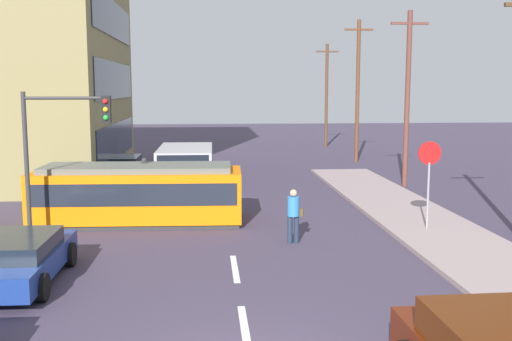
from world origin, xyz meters
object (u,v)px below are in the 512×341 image
Objects in this scene: parked_sedan_far at (101,188)px; utility_pole_mid at (407,96)px; streetcar_tram at (138,193)px; pedestrian_crossing at (294,213)px; utility_pole_far at (358,89)px; parked_sedan_mid at (18,259)px; city_bus at (186,165)px; traffic_light_mast at (61,136)px; utility_pole_distant at (326,94)px; parked_sedan_furthest at (123,167)px; stop_sign at (429,167)px.

utility_pole_mid reaches higher than parked_sedan_far.
streetcar_tram reaches higher than pedestrian_crossing.
utility_pole_far is (6.96, 19.86, 3.71)m from pedestrian_crossing.
parked_sedan_mid is at bearing -91.24° from parked_sedan_far.
traffic_light_mast is at bearing -109.80° from city_bus.
parked_sedan_mid is at bearing -113.19° from utility_pole_distant.
parked_sedan_far is at bearing -167.90° from utility_pole_mid.
utility_pole_far is (13.98, 5.96, 4.03)m from parked_sedan_furthest.
streetcar_tram is 6.91m from parked_sedan_mid.
streetcar_tram is 14.23m from utility_pole_mid.
streetcar_tram is 0.82× the size of utility_pole_far.
parked_sedan_furthest is at bearing 116.78° from pedestrian_crossing.
utility_pole_distant reaches higher than streetcar_tram.
parked_sedan_far is at bearing -121.64° from utility_pole_distant.
stop_sign reaches higher than parked_sedan_far.
utility_pole_mid is (14.16, 13.49, 3.72)m from parked_sedan_mid.
stop_sign reaches higher than streetcar_tram.
city_bus is 14.39m from utility_pole_far.
streetcar_tram is at bearing -100.78° from city_bus.
parked_sedan_mid is at bearing -155.71° from pedestrian_crossing.
streetcar_tram is 0.88× the size of utility_pole_mid.
pedestrian_crossing is at bearing -63.22° from parked_sedan_furthest.
city_bus is 0.59× the size of utility_pole_far.
parked_sedan_mid is 12.64m from stop_sign.
utility_pole_mid is 1.02× the size of utility_pole_distant.
stop_sign is (9.63, -2.32, 1.13)m from streetcar_tram.
parked_sedan_furthest is 0.56× the size of utility_pole_distant.
streetcar_tram is at bearing -125.92° from utility_pole_far.
traffic_light_mast is at bearing -116.04° from utility_pole_distant.
utility_pole_far is at bearing 89.79° from utility_pole_mid.
utility_pole_mid reaches higher than city_bus.
traffic_light_mast reaches higher than parked_sedan_furthest.
stop_sign reaches higher than parked_sedan_furthest.
stop_sign is at bearing -104.23° from utility_pole_mid.
pedestrian_crossing is 7.95m from parked_sedan_mid.
parked_sedan_mid is at bearing -108.49° from streetcar_tram.
utility_pole_far is at bearing 40.64° from city_bus.
parked_sedan_furthest is 0.55× the size of utility_pole_mid.
parked_sedan_mid is at bearing -91.77° from traffic_light_mast.
parked_sedan_far is 13.27m from stop_sign.
traffic_light_mast reaches higher than city_bus.
utility_pole_distant reaches higher than city_bus.
traffic_light_mast is at bearing -126.88° from utility_pole_far.
parked_sedan_furthest is 13.05m from traffic_light_mast.
stop_sign reaches higher than pedestrian_crossing.
streetcar_tram is 20.79m from utility_pole_far.
parked_sedan_furthest is (-0.00, 6.66, 0.00)m from parked_sedan_far.
streetcar_tram reaches higher than parked_sedan_mid.
streetcar_tram is 1.63× the size of parked_sedan_mid.
streetcar_tram is at bearing 147.06° from pedestrian_crossing.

